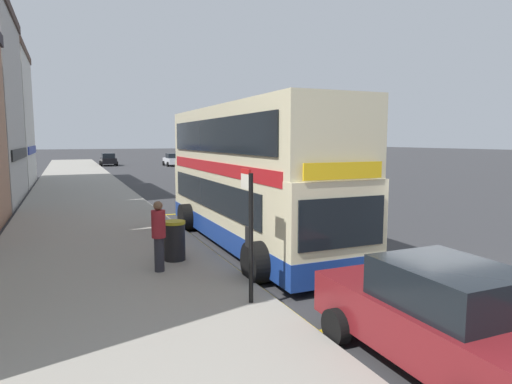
# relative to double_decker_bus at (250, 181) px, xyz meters

# --- Properties ---
(ground_plane) EXTENTS (260.00, 260.00, 0.00)m
(ground_plane) POSITION_rel_double_decker_bus_xyz_m (2.46, 26.70, -2.06)
(ground_plane) COLOR #333335
(pavement_near) EXTENTS (6.00, 76.00, 0.14)m
(pavement_near) POSITION_rel_double_decker_bus_xyz_m (-4.54, 26.70, -1.99)
(pavement_near) COLOR gray
(pavement_near) RESTS_ON ground
(double_decker_bus) EXTENTS (3.19, 10.40, 4.40)m
(double_decker_bus) POSITION_rel_double_decker_bus_xyz_m (0.00, 0.00, 0.00)
(double_decker_bus) COLOR beige
(double_decker_bus) RESTS_ON ground
(bus_bay_markings) EXTENTS (2.82, 13.35, 0.01)m
(bus_bay_markings) POSITION_rel_double_decker_bus_xyz_m (-0.13, -0.02, -2.06)
(bus_bay_markings) COLOR gold
(bus_bay_markings) RESTS_ON ground
(bus_stop_sign) EXTENTS (0.09, 0.51, 2.66)m
(bus_stop_sign) POSITION_rel_double_decker_bus_xyz_m (-2.10, -5.06, -0.36)
(bus_stop_sign) COLOR black
(bus_stop_sign) RESTS_ON pavement_near
(parked_car_white_distant) EXTENTS (2.09, 4.20, 1.62)m
(parked_car_white_distant) POSITION_rel_double_decker_bus_xyz_m (7.21, 43.25, -1.26)
(parked_car_white_distant) COLOR silver
(parked_car_white_distant) RESTS_ON ground
(parked_car_maroon_kerbside) EXTENTS (2.09, 4.20, 1.62)m
(parked_car_maroon_kerbside) POSITION_rel_double_decker_bus_xyz_m (-0.45, -8.41, -1.26)
(parked_car_maroon_kerbside) COLOR maroon
(parked_car_maroon_kerbside) RESTS_ON ground
(parked_car_black_across) EXTENTS (2.09, 4.20, 1.62)m
(parked_car_black_across) POSITION_rel_double_decker_bus_xyz_m (-0.37, 47.16, -1.26)
(parked_car_black_across) COLOR black
(parked_car_black_across) RESTS_ON ground
(pedestrian_waiting_near_sign) EXTENTS (0.34, 0.34, 1.75)m
(pedestrian_waiting_near_sign) POSITION_rel_double_decker_bus_xyz_m (-3.37, -2.32, -0.97)
(pedestrian_waiting_near_sign) COLOR #26262D
(pedestrian_waiting_near_sign) RESTS_ON pavement_near
(litter_bin) EXTENTS (0.60, 0.60, 1.07)m
(litter_bin) POSITION_rel_double_decker_bus_xyz_m (-2.79, -1.45, -1.39)
(litter_bin) COLOR black
(litter_bin) RESTS_ON pavement_near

